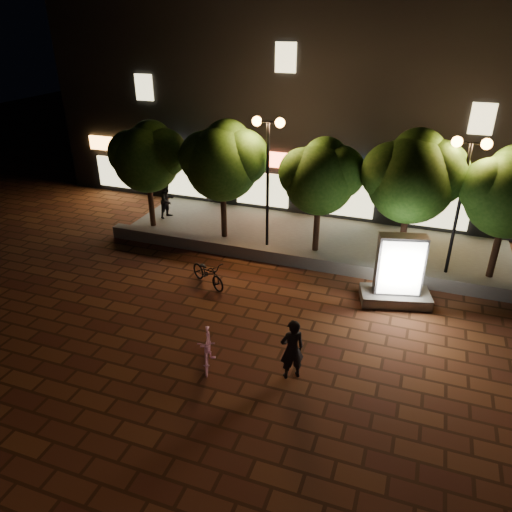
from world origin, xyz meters
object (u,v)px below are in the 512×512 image
at_px(street_lamp_left, 268,150).
at_px(ad_kiosk, 398,276).
at_px(scooter_parked, 208,273).
at_px(pedestrian, 167,200).
at_px(tree_far_right, 512,190).
at_px(scooter_pink, 207,348).
at_px(tree_right, 414,174).
at_px(rider, 292,349).
at_px(tree_mid, 321,175).
at_px(street_lamp_right, 466,172).
at_px(tree_left, 224,159).
at_px(tree_far_left, 148,155).

xyz_separation_m(street_lamp_left, ad_kiosk, (5.40, -2.64, -3.05)).
bearing_deg(scooter_parked, pedestrian, 71.15).
height_order(tree_far_right, scooter_pink, tree_far_right).
bearing_deg(ad_kiosk, tree_right, 90.85).
height_order(scooter_pink, scooter_parked, scooter_pink).
xyz_separation_m(rider, scooter_parked, (-4.11, 3.66, -0.41)).
relative_size(tree_far_right, street_lamp_left, 0.92).
distance_m(tree_mid, street_lamp_right, 5.00).
bearing_deg(rider, tree_far_right, -160.33).
xyz_separation_m(scooter_parked, pedestrian, (-4.37, 5.02, 0.43)).
height_order(tree_right, scooter_parked, tree_right).
distance_m(tree_left, pedestrian, 4.35).
xyz_separation_m(tree_left, pedestrian, (-3.38, 1.04, -2.54)).
height_order(tree_far_left, tree_left, tree_left).
height_order(tree_left, rider, tree_left).
height_order(tree_mid, pedestrian, tree_mid).
xyz_separation_m(tree_left, scooter_pink, (2.79, -7.89, -2.95)).
relative_size(tree_left, ad_kiosk, 1.99).
bearing_deg(tree_far_right, scooter_pink, -134.34).
bearing_deg(tree_left, tree_mid, -0.00).
xyz_separation_m(tree_far_right, scooter_parked, (-9.51, -3.98, -2.89)).
bearing_deg(scooter_parked, tree_right, -27.71).
relative_size(tree_right, scooter_pink, 3.07).
height_order(tree_left, street_lamp_right, street_lamp_right).
bearing_deg(tree_mid, tree_right, 0.00).
xyz_separation_m(tree_mid, pedestrian, (-7.38, 1.04, -2.31)).
relative_size(tree_far_left, tree_far_right, 0.97).
height_order(street_lamp_right, rider, street_lamp_right).
distance_m(tree_mid, ad_kiosk, 4.96).
xyz_separation_m(tree_far_left, scooter_parked, (4.50, -3.98, -2.82)).
xyz_separation_m(street_lamp_right, scooter_pink, (-6.16, -7.63, -3.40)).
height_order(tree_far_right, pedestrian, tree_far_right).
height_order(tree_left, tree_far_right, tree_left).
xyz_separation_m(street_lamp_left, street_lamp_right, (7.00, 0.00, -0.13)).
distance_m(tree_far_left, tree_mid, 7.50).
relative_size(tree_right, scooter_parked, 2.80).
bearing_deg(tree_left, scooter_parked, -75.97).
distance_m(tree_right, street_lamp_right, 1.70).
height_order(tree_mid, rider, tree_mid).
bearing_deg(scooter_pink, scooter_parked, 92.78).
relative_size(rider, scooter_parked, 0.98).
bearing_deg(pedestrian, rider, -119.89).
relative_size(street_lamp_left, rider, 2.91).
bearing_deg(scooter_parked, street_lamp_right, -34.91).
xyz_separation_m(street_lamp_left, scooter_parked, (-0.95, -3.71, -3.55)).
height_order(tree_mid, street_lamp_left, street_lamp_left).
distance_m(tree_mid, rider, 8.06).
distance_m(tree_far_right, scooter_pink, 11.40).
bearing_deg(ad_kiosk, scooter_pink, -132.40).
distance_m(street_lamp_right, rider, 8.85).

